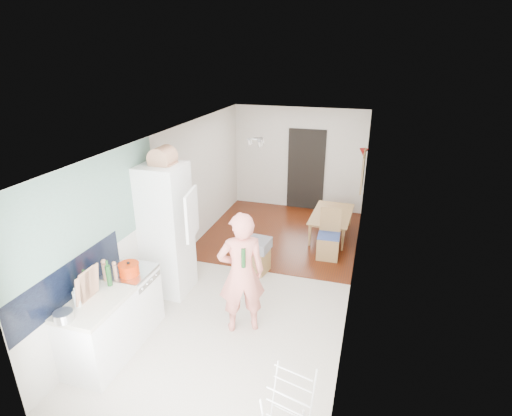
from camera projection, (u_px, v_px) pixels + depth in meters
The scene contains 32 objects.
room_shell at pixel (257, 211), 6.59m from camera, with size 3.20×7.00×2.50m, color beige, non-canonical shape.
floor at pixel (257, 277), 7.06m from camera, with size 3.20×7.00×0.01m, color beige.
wood_floor_overlay at pixel (281, 233), 8.70m from camera, with size 3.20×3.30×0.01m, color #531B07.
sage_wall_panel at pixel (91, 211), 5.02m from camera, with size 0.02×3.00×1.30m, color gray.
tile_splashback at pixel (70, 281), 4.79m from camera, with size 0.02×1.90×0.50m, color black.
doorway_recess at pixel (306, 170), 9.73m from camera, with size 0.90×0.04×2.00m, color black.
base_cabinet at pixel (99, 335), 4.98m from camera, with size 0.60×0.90×0.86m, color white.
worktop at pixel (94, 304), 4.81m from camera, with size 0.62×0.92×0.06m, color beige.
range_cooker at pixel (133, 300), 5.64m from camera, with size 0.60×0.60×0.88m, color white.
cooker_top at pixel (129, 272), 5.47m from camera, with size 0.60×0.60×0.04m, color silver.
fridge_housing at pixel (166, 231), 6.30m from camera, with size 0.66×0.66×2.15m, color white.
fridge_door at pixel (192, 214), 5.70m from camera, with size 0.56×0.04×0.70m, color white.
fridge_interior at pixel (182, 205), 6.05m from camera, with size 0.02×0.52×0.66m, color white.
pinboard at pixel (363, 171), 7.75m from camera, with size 0.03×0.90×0.70m, color tan.
pinboard_frame at pixel (362, 170), 7.75m from camera, with size 0.01×0.94×0.74m, color #9F7245.
wall_sconce at pixel (364, 153), 8.26m from camera, with size 0.18×0.18×0.16m, color maroon.
person at pixel (241, 263), 5.38m from camera, with size 0.77×0.51×2.12m, color #E17C6D.
dining_table at pixel (332, 226), 8.54m from camera, with size 1.22×0.68×0.43m, color #9F7245.
dining_chair at pixel (329, 235), 7.53m from camera, with size 0.40×0.40×0.96m, color #9F7245, non-canonical shape.
stool at pixel (258, 260), 7.14m from camera, with size 0.35×0.35×0.46m, color #9F7245, non-canonical shape.
grey_drape at pixel (257, 245), 6.98m from camera, with size 0.43×0.43×0.19m, color gray.
drying_rack at pixel (289, 414), 3.92m from camera, with size 0.42×0.38×0.81m, color white, non-canonical shape.
bread_bin at pixel (163, 158), 5.91m from camera, with size 0.36×0.34×0.19m, color tan, non-canonical shape.
red_casserole at pixel (129, 269), 5.35m from camera, with size 0.28×0.28×0.16m, color red.
steel_pan at pixel (64, 316), 4.45m from camera, with size 0.22×0.22×0.11m, color silver.
held_bottle at pixel (243, 258), 5.20m from camera, with size 0.06×0.06×0.28m, color #19431C.
bottle_a at pixel (86, 285), 4.87m from camera, with size 0.07×0.07×0.28m, color #19431C.
bottle_b at pixel (109, 276), 5.07m from camera, with size 0.07×0.07×0.29m, color #19431C.
bottle_c at pixel (77, 299), 4.67m from camera, with size 0.08×0.08×0.20m, color silver.
pepper_mill_front at pixel (115, 272), 5.24m from camera, with size 0.05×0.05×0.20m, color tan.
pepper_mill_back at pixel (105, 272), 5.19m from camera, with size 0.07×0.07×0.24m, color tan.
chopping_boards at pixel (87, 285), 4.74m from camera, with size 0.04×0.31×0.42m, color tan, non-canonical shape.
Camera 1 is at (1.74, -5.85, 3.74)m, focal length 28.00 mm.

